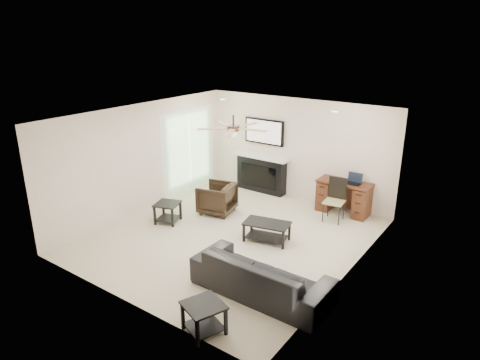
{
  "coord_description": "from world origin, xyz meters",
  "views": [
    {
      "loc": [
        4.74,
        -6.37,
        4.01
      ],
      "look_at": [
        0.12,
        0.15,
        1.21
      ],
      "focal_mm": 32.0,
      "sensor_mm": 36.0,
      "label": 1
    }
  ],
  "objects_px": {
    "sofa": "(262,275)",
    "coffee_table": "(267,232)",
    "armchair": "(217,198)",
    "desk": "(344,197)",
    "fireplace_unit": "(261,156)"
  },
  "relations": [
    {
      "from": "coffee_table",
      "to": "sofa",
      "type": "bearing_deg",
      "value": -73.01
    },
    {
      "from": "desk",
      "to": "fireplace_unit",
      "type": "bearing_deg",
      "value": 177.56
    },
    {
      "from": "sofa",
      "to": "fireplace_unit",
      "type": "height_order",
      "value": "fireplace_unit"
    },
    {
      "from": "armchair",
      "to": "coffee_table",
      "type": "distance_m",
      "value": 1.79
    },
    {
      "from": "coffee_table",
      "to": "fireplace_unit",
      "type": "height_order",
      "value": "fireplace_unit"
    },
    {
      "from": "coffee_table",
      "to": "desk",
      "type": "distance_m",
      "value": 2.34
    },
    {
      "from": "fireplace_unit",
      "to": "desk",
      "type": "xyz_separation_m",
      "value": [
        2.33,
        -0.1,
        -0.57
      ]
    },
    {
      "from": "armchair",
      "to": "coffee_table",
      "type": "xyz_separation_m",
      "value": [
        1.7,
        -0.55,
        -0.15
      ]
    },
    {
      "from": "sofa",
      "to": "armchair",
      "type": "distance_m",
      "value": 3.37
    },
    {
      "from": "sofa",
      "to": "armchair",
      "type": "xyz_separation_m",
      "value": [
        -2.6,
        2.15,
        0.02
      ]
    },
    {
      "from": "armchair",
      "to": "desk",
      "type": "bearing_deg",
      "value": 112.08
    },
    {
      "from": "armchair",
      "to": "coffee_table",
      "type": "height_order",
      "value": "armchair"
    },
    {
      "from": "coffee_table",
      "to": "armchair",
      "type": "bearing_deg",
      "value": 149.71
    },
    {
      "from": "armchair",
      "to": "desk",
      "type": "height_order",
      "value": "desk"
    },
    {
      "from": "sofa",
      "to": "coffee_table",
      "type": "height_order",
      "value": "sofa"
    }
  ]
}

